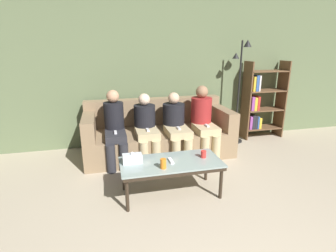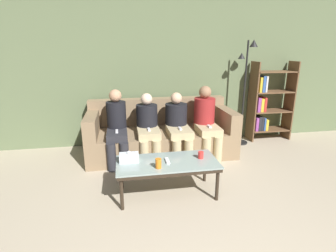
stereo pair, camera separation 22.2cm
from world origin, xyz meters
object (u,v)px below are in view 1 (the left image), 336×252
seated_person_left_end (115,126)px  seated_person_mid_right (176,124)px  cup_near_right (203,154)px  tissue_box (132,158)px  seated_person_mid_left (146,126)px  standing_lamp (240,81)px  bookshelf (259,102)px  coffee_table (171,165)px  seated_person_right_end (203,119)px  cup_near_left (163,164)px  couch (158,135)px  game_remote (171,161)px

seated_person_left_end → seated_person_mid_right: 0.93m
cup_near_right → tissue_box: size_ratio=0.39×
seated_person_mid_left → standing_lamp: bearing=13.2°
bookshelf → seated_person_left_end: size_ratio=1.33×
coffee_table → seated_person_right_end: seated_person_right_end is taller
coffee_table → cup_near_left: (-0.13, -0.15, 0.10)m
standing_lamp → seated_person_right_end: size_ratio=1.63×
tissue_box → seated_person_right_end: (1.25, 1.02, 0.11)m
couch → game_remote: (-0.12, -1.31, 0.12)m
coffee_table → game_remote: bearing=90.0°
coffee_table → seated_person_right_end: bearing=53.4°
seated_person_mid_left → cup_near_left: bearing=-90.5°
seated_person_left_end → seated_person_mid_right: bearing=-0.3°
couch → seated_person_left_end: size_ratio=2.13×
seated_person_mid_right → seated_person_mid_left: bearing=178.8°
game_remote → bookshelf: size_ratio=0.10×
seated_person_mid_left → bookshelf: bearing=13.7°
couch → seated_person_mid_left: bearing=-135.1°
coffee_table → seated_person_mid_left: seated_person_mid_left is taller
coffee_table → cup_near_right: bearing=2.4°
seated_person_mid_left → cup_near_right: bearing=-64.1°
couch → coffee_table: bearing=-95.1°
seated_person_right_end → tissue_box: bearing=-140.7°
cup_near_left → seated_person_mid_right: seated_person_mid_right is taller
cup_near_left → seated_person_left_end: seated_person_left_end is taller
seated_person_right_end → standing_lamp: bearing=26.0°
tissue_box → game_remote: (0.43, -0.07, -0.04)m
couch → seated_person_mid_left: (-0.23, -0.23, 0.24)m
tissue_box → coffee_table: bearing=-9.5°
cup_near_right → seated_person_right_end: (0.41, 1.08, 0.12)m
cup_near_left → game_remote: (0.13, 0.15, -0.04)m
couch → bookshelf: bookshelf is taller
cup_near_left → seated_person_mid_left: 1.24m
game_remote → seated_person_left_end: 1.23m
standing_lamp → seated_person_left_end: bearing=-169.4°
tissue_box → seated_person_mid_left: seated_person_mid_left is taller
coffee_table → seated_person_mid_right: 1.14m
coffee_table → bookshelf: size_ratio=0.81×
bookshelf → seated_person_right_end: bearing=-158.0°
seated_person_mid_left → tissue_box: bearing=-107.6°
coffee_table → standing_lamp: bearing=42.5°
bookshelf → seated_person_right_end: bookshelf is taller
coffee_table → seated_person_right_end: size_ratio=1.06×
cup_near_left → seated_person_left_end: size_ratio=0.10×
game_remote → seated_person_mid_right: size_ratio=0.15×
seated_person_mid_left → seated_person_left_end: bearing=-179.4°
cup_near_left → tissue_box: (-0.31, 0.22, -0.00)m
cup_near_left → bookshelf: size_ratio=0.08×
cup_near_left → tissue_box: bearing=143.9°
standing_lamp → seated_person_mid_left: size_ratio=1.78×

